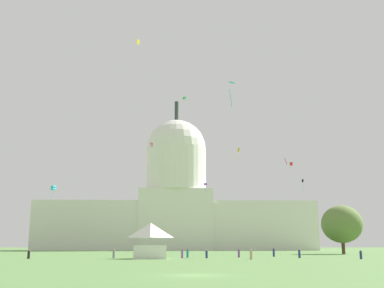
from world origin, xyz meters
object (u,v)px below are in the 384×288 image
(person_navy_front_right, at_px, (274,253))
(person_purple_lawn_far_right, at_px, (182,254))
(kite_black_mid, at_px, (303,182))
(kite_magenta_mid, at_px, (286,161))
(kite_pink_mid, at_px, (152,144))
(kite_turquoise_mid, at_px, (229,86))
(person_navy_front_left, at_px, (299,254))
(kite_cyan_low, at_px, (53,188))
(person_purple_near_tent, at_px, (239,254))
(kite_gold_high, at_px, (239,151))
(kite_red_mid, at_px, (291,164))
(person_tan_deep_crowd, at_px, (251,255))
(capitol_building, at_px, (176,204))
(person_teal_back_right, at_px, (188,254))
(tree_east_far, at_px, (342,224))
(kite_yellow_high, at_px, (138,42))
(kite_white_low, at_px, (269,216))
(person_navy_near_tree_west, at_px, (207,254))
(event_tent, at_px, (150,240))
(person_grey_mid_right, at_px, (114,254))
(person_black_edge_east, at_px, (29,255))
(person_navy_edge_west, at_px, (361,255))
(kite_green_high, at_px, (185,98))
(kite_violet_mid, at_px, (205,185))

(person_navy_front_right, bearing_deg, person_purple_lawn_far_right, -131.99)
(kite_black_mid, xyz_separation_m, kite_magenta_mid, (-16.75, -48.95, -2.35))
(kite_pink_mid, xyz_separation_m, kite_turquoise_mid, (14.71, -62.47, -4.63))
(person_navy_front_left, xyz_separation_m, kite_cyan_low, (-53.23, 32.76, 15.64))
(person_purple_near_tent, height_order, kite_gold_high, kite_gold_high)
(kite_red_mid, bearing_deg, kite_cyan_low, 20.80)
(person_tan_deep_crowd, xyz_separation_m, person_purple_lawn_far_right, (-11.04, 7.40, 0.05))
(person_purple_lawn_far_right, distance_m, kite_gold_high, 89.80)
(capitol_building, distance_m, person_teal_back_right, 119.69)
(tree_east_far, relative_size, kite_yellow_high, 11.43)
(person_purple_near_tent, xyz_separation_m, kite_white_low, (23.68, 88.99, 12.57))
(person_navy_near_tree_west, xyz_separation_m, kite_white_low, (30.03, 93.50, 12.61))
(person_navy_front_left, bearing_deg, person_purple_near_tent, 6.79)
(event_tent, relative_size, person_navy_front_left, 3.68)
(person_grey_mid_right, bearing_deg, capitol_building, 1.73)
(tree_east_far, xyz_separation_m, kite_gold_high, (-20.08, 44.68, 28.05))
(tree_east_far, xyz_separation_m, kite_pink_mid, (-49.60, 8.63, 22.48))
(person_purple_near_tent, distance_m, kite_gold_high, 83.47)
(person_purple_near_tent, bearing_deg, person_black_edge_east, -146.35)
(person_tan_deep_crowd, xyz_separation_m, person_navy_edge_west, (18.33, 1.03, -0.03))
(person_navy_front_left, xyz_separation_m, kite_turquoise_mid, (-14.53, -19.58, 24.61))
(person_black_edge_east, bearing_deg, kite_white_low, 15.68)
(kite_cyan_low, bearing_deg, kite_white_low, -8.74)
(person_purple_near_tent, relative_size, person_teal_back_right, 0.98)
(person_navy_edge_west, distance_m, person_navy_front_left, 11.10)
(tree_east_far, relative_size, person_purple_lawn_far_right, 8.38)
(person_purple_lawn_far_right, relative_size, kite_magenta_mid, 1.12)
(kite_pink_mid, distance_m, kite_green_high, 33.49)
(person_navy_near_tree_west, bearing_deg, kite_turquoise_mid, 125.03)
(kite_yellow_high, xyz_separation_m, kite_magenta_mid, (30.46, -7.02, -28.20))
(kite_cyan_low, bearing_deg, kite_gold_high, -10.03)
(person_navy_near_tree_west, relative_size, person_grey_mid_right, 0.92)
(person_teal_back_right, distance_m, kite_pink_mid, 50.19)
(kite_black_mid, relative_size, kite_magenta_mid, 2.45)
(kite_magenta_mid, bearing_deg, event_tent, 161.77)
(tree_east_far, xyz_separation_m, person_grey_mid_right, (-53.60, -33.97, -6.77))
(person_purple_near_tent, distance_m, kite_yellow_high, 51.03)
(person_grey_mid_right, xyz_separation_m, kite_white_low, (46.51, 92.54, 12.55))
(person_tan_deep_crowd, distance_m, kite_white_low, 104.68)
(event_tent, bearing_deg, kite_green_high, 82.22)
(person_navy_front_left, bearing_deg, kite_violet_mid, -52.25)
(person_navy_edge_west, height_order, kite_yellow_high, kite_yellow_high)
(kite_pink_mid, bearing_deg, kite_violet_mid, -40.79)
(person_grey_mid_right, xyz_separation_m, kite_violet_mid, (20.65, 66.56, 20.86))
(person_grey_mid_right, distance_m, kite_yellow_high, 47.46)
(kite_yellow_high, relative_size, kite_gold_high, 0.25)
(person_tan_deep_crowd, xyz_separation_m, kite_red_mid, (22.47, 60.17, 25.48))
(tree_east_far, xyz_separation_m, kite_yellow_high, (-51.36, -22.37, 39.20))
(person_navy_edge_west, bearing_deg, person_teal_back_right, -65.15)
(tree_east_far, relative_size, person_grey_mid_right, 8.46)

